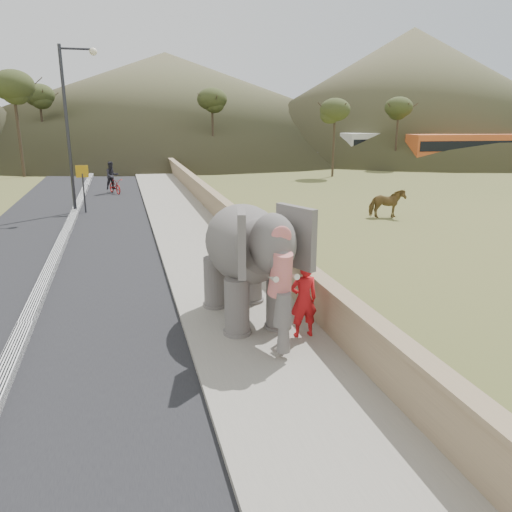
# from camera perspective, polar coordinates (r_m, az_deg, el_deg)

# --- Properties ---
(ground) EXTENTS (160.00, 160.00, 0.00)m
(ground) POSITION_cam_1_polar(r_m,az_deg,el_deg) (12.47, -1.74, -6.76)
(ground) COLOR olive
(ground) RESTS_ON ground
(road) EXTENTS (7.00, 120.00, 0.03)m
(road) POSITION_cam_1_polar(r_m,az_deg,el_deg) (21.87, -20.91, 2.13)
(road) COLOR black
(road) RESTS_ON ground
(median) EXTENTS (0.35, 120.00, 0.22)m
(median) POSITION_cam_1_polar(r_m,az_deg,el_deg) (21.85, -20.94, 2.38)
(median) COLOR black
(median) RESTS_ON ground
(walkway) EXTENTS (3.00, 120.00, 0.15)m
(walkway) POSITION_cam_1_polar(r_m,az_deg,el_deg) (21.89, -7.82, 3.21)
(walkway) COLOR #9E9687
(walkway) RESTS_ON ground
(parapet) EXTENTS (0.30, 120.00, 1.10)m
(parapet) POSITION_cam_1_polar(r_m,az_deg,el_deg) (22.05, -3.60, 4.68)
(parapet) COLOR tan
(parapet) RESTS_ON ground
(lamppost) EXTENTS (1.76, 0.36, 8.00)m
(lamppost) POSITION_cam_1_polar(r_m,az_deg,el_deg) (26.59, -20.22, 15.04)
(lamppost) COLOR #2B2B2F
(lamppost) RESTS_ON ground
(signboard) EXTENTS (0.60, 0.08, 2.40)m
(signboard) POSITION_cam_1_polar(r_m,az_deg,el_deg) (26.65, -19.17, 8.14)
(signboard) COLOR #2D2D33
(signboard) RESTS_ON ground
(cow) EXTENTS (1.74, 0.99, 1.39)m
(cow) POSITION_cam_1_polar(r_m,az_deg,el_deg) (24.91, 14.73, 5.82)
(cow) COLOR brown
(cow) RESTS_ON ground
(distant_car) EXTENTS (4.55, 3.22, 1.44)m
(distant_car) POSITION_cam_1_polar(r_m,az_deg,el_deg) (51.13, 6.84, 11.09)
(distant_car) COLOR silver
(distant_car) RESTS_ON ground
(bus_white) EXTENTS (11.12, 3.12, 3.10)m
(bus_white) POSITION_cam_1_polar(r_m,az_deg,el_deg) (54.22, 15.39, 11.79)
(bus_white) COLOR white
(bus_white) RESTS_ON ground
(bus_orange) EXTENTS (11.17, 3.39, 3.10)m
(bus_orange) POSITION_cam_1_polar(r_m,az_deg,el_deg) (52.10, 22.74, 11.01)
(bus_orange) COLOR #E05D27
(bus_orange) RESTS_ON ground
(hill_right) EXTENTS (56.00, 56.00, 16.00)m
(hill_right) POSITION_cam_1_polar(r_m,az_deg,el_deg) (74.15, 17.18, 17.57)
(hill_right) COLOR brown
(hill_right) RESTS_ON ground
(hill_far) EXTENTS (80.00, 80.00, 14.00)m
(hill_far) POSITION_cam_1_polar(r_m,az_deg,el_deg) (81.60, -10.14, 17.07)
(hill_far) COLOR brown
(hill_far) RESTS_ON ground
(elephant_and_man) EXTENTS (2.41, 4.06, 2.82)m
(elephant_and_man) POSITION_cam_1_polar(r_m,az_deg,el_deg) (11.54, -1.19, -0.46)
(elephant_and_man) COLOR slate
(elephant_and_man) RESTS_ON ground
(motorcyclist) EXTENTS (1.25, 1.87, 2.01)m
(motorcyclist) POSITION_cam_1_polar(r_m,az_deg,el_deg) (33.09, -15.98, 8.24)
(motorcyclist) COLOR #9B100E
(motorcyclist) RESTS_ON ground
(trees) EXTENTS (40.95, 44.43, 9.53)m
(trees) POSITION_cam_1_polar(r_m,az_deg,el_deg) (39.71, -13.77, 14.17)
(trees) COLOR #473828
(trees) RESTS_ON ground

